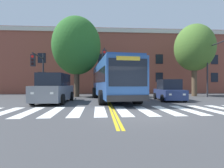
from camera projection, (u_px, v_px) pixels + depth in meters
ground_plane at (142, 114)px, 8.27m from camera, size 120.00×120.00×0.00m
crosswalk at (134, 111)px, 9.36m from camera, size 16.28×3.95×0.01m
lane_line_yellow_inner at (105, 95)px, 23.25m from camera, size 0.12×36.00×0.01m
lane_line_yellow_outer at (106, 95)px, 23.26m from camera, size 0.12×36.00×0.01m
city_bus at (112, 80)px, 15.54m from camera, size 3.88×11.23×3.30m
car_grey_near_lane at (54, 89)px, 13.41m from camera, size 2.36×5.21×2.22m
car_navy_far_lane at (169, 91)px, 15.09m from camera, size 2.21×4.06×1.82m
car_silver_behind_bus at (118, 88)px, 25.76m from camera, size 2.43×4.44×1.92m
traffic_light_near_corner at (217, 58)px, 17.38m from camera, size 0.41×4.07×5.90m
traffic_light_far_corner at (39, 67)px, 16.21m from camera, size 0.46×3.43×4.51m
traffic_light_overhead at (103, 65)px, 16.99m from camera, size 0.42×4.56×4.73m
street_tree_curbside_large at (194, 48)px, 20.40m from camera, size 5.80×6.10×8.38m
street_tree_curbside_small at (77, 46)px, 19.43m from camera, size 6.59×6.15×8.94m
building_facade at (102, 64)px, 29.25m from camera, size 42.70×7.90×9.67m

